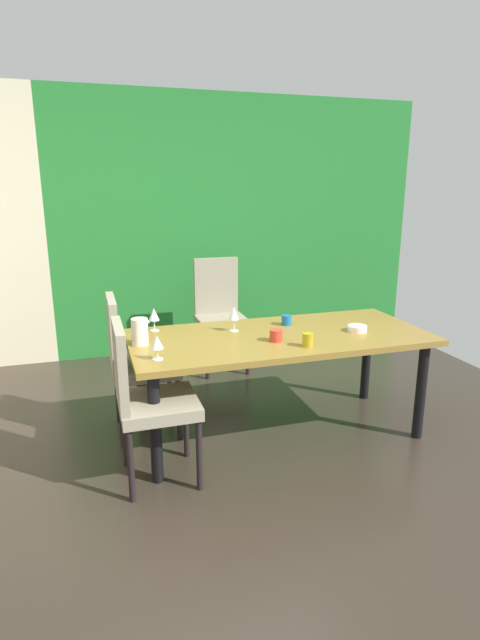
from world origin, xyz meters
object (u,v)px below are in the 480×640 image
object	(u,v)px
pitcher_left	(140,331)
chair_left_far	(133,358)
serving_bowl_south	(357,328)
chair_head_far	(219,309)
cup_east	(308,340)
dining_table	(280,345)
cup_near_shelf	(287,320)
wine_glass_west	(234,314)
wine_glass_near_window	(157,343)
wine_glass_center	(154,315)
chair_left_near	(144,394)
cup_corner	(276,335)

from	to	relation	value
pitcher_left	chair_left_far	bearing A→B (deg)	97.17
serving_bowl_south	chair_head_far	bearing A→B (deg)	111.20
cup_east	chair_head_far	bearing A→B (deg)	93.85
dining_table	cup_near_shelf	world-z (taller)	cup_near_shelf
chair_head_far	serving_bowl_south	world-z (taller)	chair_head_far
wine_glass_west	serving_bowl_south	bearing A→B (deg)	-17.69
wine_glass_near_window	wine_glass_center	distance (m)	0.60
wine_glass_near_window	pitcher_left	size ratio (longest dim) A/B	0.84
pitcher_left	chair_head_far	bearing A→B (deg)	57.08
wine_glass_west	chair_left_near	bearing A→B (deg)	-144.49
chair_left_far	pitcher_left	bearing A→B (deg)	7.17
serving_bowl_south	chair_left_far	bearing A→B (deg)	164.82
dining_table	wine_glass_near_window	bearing A→B (deg)	-163.45
chair_left_near	chair_head_far	xyz separation A→B (m)	(0.90, 1.72, 0.02)
chair_left_near	cup_near_shelf	size ratio (longest dim) A/B	13.35
chair_left_far	wine_glass_near_window	size ratio (longest dim) A/B	6.83
chair_head_far	cup_corner	size ratio (longest dim) A/B	12.47
chair_left_near	pitcher_left	xyz separation A→B (m)	(0.03, 0.37, 0.26)
chair_left_near	wine_glass_west	bearing A→B (deg)	125.51
chair_head_far	wine_glass_near_window	size ratio (longest dim) A/B	7.21
wine_glass_center	wine_glass_west	bearing A→B (deg)	-18.40
wine_glass_center	chair_left_near	bearing A→B (deg)	-103.53
chair_left_near	wine_glass_west	xyz separation A→B (m)	(0.68, 0.48, 0.30)
cup_east	chair_left_near	bearing A→B (deg)	-178.64
chair_left_near	wine_glass_west	size ratio (longest dim) A/B	5.62
wine_glass_west	dining_table	bearing A→B (deg)	-31.92
chair_left_far	cup_near_shelf	xyz separation A→B (m)	(1.08, -0.11, 0.21)
dining_table	wine_glass_center	xyz separation A→B (m)	(-0.79, 0.34, 0.19)
serving_bowl_south	pitcher_left	distance (m)	1.46
wine_glass_near_window	chair_left_far	bearing A→B (deg)	99.50
dining_table	chair_left_near	distance (m)	1.00
wine_glass_west	wine_glass_center	distance (m)	0.55
pitcher_left	wine_glass_center	bearing A→B (deg)	65.91
dining_table	serving_bowl_south	world-z (taller)	serving_bowl_south
chair_left_near	chair_head_far	size ratio (longest dim) A/B	0.93
cup_corner	pitcher_left	size ratio (longest dim) A/B	0.49
chair_left_near	wine_glass_near_window	size ratio (longest dim) A/B	6.72
chair_left_far	cup_near_shelf	distance (m)	1.11
cup_corner	cup_east	distance (m)	0.22
chair_left_near	cup_east	xyz separation A→B (m)	(1.02, 0.02, 0.22)
wine_glass_near_window	cup_near_shelf	size ratio (longest dim) A/B	1.99
wine_glass_near_window	chair_head_far	bearing A→B (deg)	63.99
chair_left_far	chair_left_near	world-z (taller)	chair_left_far
wine_glass_near_window	dining_table	bearing A→B (deg)	16.55
wine_glass_near_window	cup_near_shelf	world-z (taller)	wine_glass_near_window
chair_left_near	wine_glass_center	world-z (taller)	chair_left_near
wine_glass_west	cup_near_shelf	distance (m)	0.41
dining_table	cup_near_shelf	size ratio (longest dim) A/B	27.66
dining_table	chair_left_near	xyz separation A→B (m)	(-0.95, -0.31, -0.10)
chair_left_far	pitcher_left	distance (m)	0.37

